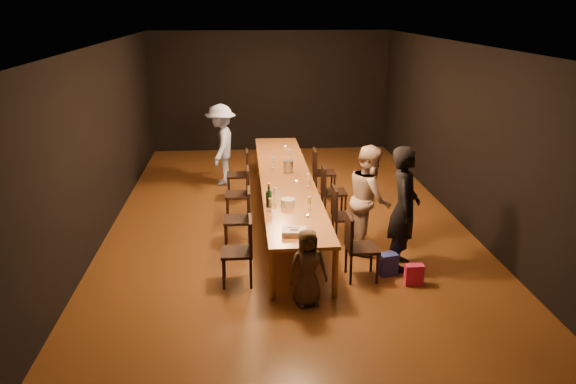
{
  "coord_description": "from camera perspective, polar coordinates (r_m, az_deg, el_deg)",
  "views": [
    {
      "loc": [
        -0.73,
        -9.29,
        3.6
      ],
      "look_at": [
        -0.09,
        -1.56,
        1.0
      ],
      "focal_mm": 35.0,
      "sensor_mm": 36.0,
      "label": 1
    }
  ],
  "objects": [
    {
      "name": "gift_bag_red",
      "position": [
        7.81,
        12.68,
        -8.19
      ],
      "size": [
        0.25,
        0.14,
        0.29
      ],
      "primitive_type": "cube",
      "rotation": [
        0.0,
        0.0,
        -0.03
      ],
      "color": "#E0215B",
      "rests_on": "ground"
    },
    {
      "name": "woman_birthday",
      "position": [
        8.01,
        11.72,
        -1.64
      ],
      "size": [
        0.58,
        0.74,
        1.78
      ],
      "primitive_type": "imported",
      "rotation": [
        0.0,
        0.0,
        1.3
      ],
      "color": "black",
      "rests_on": "ground"
    },
    {
      "name": "child",
      "position": [
        7.02,
        2.0,
        -7.67
      ],
      "size": [
        0.54,
        0.4,
        1.0
      ],
      "primitive_type": "imported",
      "rotation": [
        0.0,
        0.0,
        0.18
      ],
      "color": "#463727",
      "rests_on": "ground"
    },
    {
      "name": "chair_left_0",
      "position": [
        7.57,
        -5.22,
        -6.02
      ],
      "size": [
        0.42,
        0.42,
        0.93
      ],
      "primitive_type": null,
      "rotation": [
        0.0,
        0.0,
        1.57
      ],
      "color": "black",
      "rests_on": "ground"
    },
    {
      "name": "man_blue",
      "position": [
        11.72,
        -6.8,
        4.78
      ],
      "size": [
        0.73,
        1.14,
        1.68
      ],
      "primitive_type": "imported",
      "rotation": [
        0.0,
        0.0,
        -1.67
      ],
      "color": "#99B2ED",
      "rests_on": "ground"
    },
    {
      "name": "table",
      "position": [
        9.76,
        -0.21,
        1.25
      ],
      "size": [
        0.9,
        6.0,
        0.75
      ],
      "color": "brown",
      "rests_on": "ground"
    },
    {
      "name": "chair_right_3",
      "position": [
        11.06,
        3.7,
        2.02
      ],
      "size": [
        0.42,
        0.42,
        0.93
      ],
      "primitive_type": null,
      "rotation": [
        0.0,
        0.0,
        -1.57
      ],
      "color": "black",
      "rests_on": "ground"
    },
    {
      "name": "chair_left_2",
      "position": [
        9.8,
        -5.17,
        -0.2
      ],
      "size": [
        0.42,
        0.42,
        0.93
      ],
      "primitive_type": null,
      "rotation": [
        0.0,
        0.0,
        1.57
      ],
      "color": "black",
      "rests_on": "ground"
    },
    {
      "name": "tealight_near",
      "position": [
        7.92,
        1.99,
        -2.46
      ],
      "size": [
        0.05,
        0.05,
        0.03
      ],
      "primitive_type": "cylinder",
      "color": "#B2B7B2",
      "rests_on": "table"
    },
    {
      "name": "chair_left_3",
      "position": [
        10.95,
        -5.15,
        1.81
      ],
      "size": [
        0.42,
        0.42,
        0.93
      ],
      "primitive_type": null,
      "rotation": [
        0.0,
        0.0,
        1.57
      ],
      "color": "black",
      "rests_on": "ground"
    },
    {
      "name": "wineglass_0",
      "position": [
        8.08,
        -1.76,
        -1.35
      ],
      "size": [
        0.06,
        0.06,
        0.21
      ],
      "primitive_type": null,
      "color": "beige",
      "rests_on": "table"
    },
    {
      "name": "chair_right_1",
      "position": [
        8.82,
        5.93,
        -2.4
      ],
      "size": [
        0.42,
        0.42,
        0.93
      ],
      "primitive_type": null,
      "rotation": [
        0.0,
        0.0,
        -1.57
      ],
      "color": "black",
      "rests_on": "ground"
    },
    {
      "name": "tealight_far",
      "position": [
        11.76,
        -0.29,
        4.58
      ],
      "size": [
        0.05,
        0.05,
        0.03
      ],
      "primitive_type": "cylinder",
      "color": "#B2B7B2",
      "rests_on": "table"
    },
    {
      "name": "champagne_bottle",
      "position": [
        8.24,
        -1.95,
        -0.32
      ],
      "size": [
        0.12,
        0.12,
        0.37
      ],
      "primitive_type": null,
      "rotation": [
        0.0,
        0.0,
        0.41
      ],
      "color": "black",
      "rests_on": "table"
    },
    {
      "name": "tealight_mid",
      "position": [
        9.43,
        0.86,
        1.04
      ],
      "size": [
        0.05,
        0.05,
        0.03
      ],
      "primitive_type": "cylinder",
      "color": "#B2B7B2",
      "rests_on": "table"
    },
    {
      "name": "ice_bucket",
      "position": [
        10.05,
        0.03,
        2.64
      ],
      "size": [
        0.24,
        0.24,
        0.2
      ],
      "primitive_type": "cylinder",
      "rotation": [
        0.0,
        0.0,
        0.41
      ],
      "color": "#B5B6BA",
      "rests_on": "table"
    },
    {
      "name": "wineglass_1",
      "position": [
        8.15,
        2.16,
        -1.17
      ],
      "size": [
        0.06,
        0.06,
        0.21
      ],
      "primitive_type": null,
      "color": "beige",
      "rests_on": "table"
    },
    {
      "name": "woman_tan",
      "position": [
        8.54,
        8.27,
        -0.65
      ],
      "size": [
        0.68,
        0.84,
        1.64
      ],
      "primitive_type": "imported",
      "rotation": [
        0.0,
        0.0,
        1.5
      ],
      "color": "beige",
      "rests_on": "ground"
    },
    {
      "name": "chair_left_1",
      "position": [
        8.67,
        -5.19,
        -2.73
      ],
      "size": [
        0.42,
        0.42,
        0.93
      ],
      "primitive_type": null,
      "rotation": [
        0.0,
        0.0,
        1.57
      ],
      "color": "black",
      "rests_on": "ground"
    },
    {
      "name": "wineglass_4",
      "position": [
        10.25,
        -1.53,
        2.98
      ],
      "size": [
        0.06,
        0.06,
        0.21
      ],
      "primitive_type": null,
      "color": "silver",
      "rests_on": "table"
    },
    {
      "name": "birthday_cake",
      "position": [
        7.32,
        0.62,
        -4.06
      ],
      "size": [
        0.34,
        0.29,
        0.08
      ],
      "rotation": [
        0.0,
        0.0,
        -0.11
      ],
      "color": "white",
      "rests_on": "table"
    },
    {
      "name": "wineglass_2",
      "position": [
        8.55,
        -1.3,
        -0.22
      ],
      "size": [
        0.06,
        0.06,
        0.21
      ],
      "primitive_type": null,
      "color": "silver",
      "rests_on": "table"
    },
    {
      "name": "wineglass_3",
      "position": [
        9.24,
        2.06,
        1.22
      ],
      "size": [
        0.06,
        0.06,
        0.21
      ],
      "primitive_type": null,
      "color": "beige",
      "rests_on": "table"
    },
    {
      "name": "wineglass_5",
      "position": [
        10.82,
        0.13,
        3.83
      ],
      "size": [
        0.06,
        0.06,
        0.21
      ],
      "primitive_type": null,
      "color": "silver",
      "rests_on": "table"
    },
    {
      "name": "room_shell",
      "position": [
        9.44,
        -0.22,
        9.25
      ],
      "size": [
        6.04,
        10.04,
        3.02
      ],
      "color": "black",
      "rests_on": "ground"
    },
    {
      "name": "ground",
      "position": [
        9.99,
        -0.2,
        -2.6
      ],
      "size": [
        10.0,
        10.0,
        0.0
      ],
      "primitive_type": "plane",
      "color": "#4A2C12",
      "rests_on": "ground"
    },
    {
      "name": "gift_bag_blue",
      "position": [
        8.01,
        10.12,
        -7.22
      ],
      "size": [
        0.28,
        0.22,
        0.31
      ],
      "primitive_type": "cube",
      "rotation": [
        0.0,
        0.0,
        0.23
      ],
      "color": "#2738AC",
      "rests_on": "ground"
    },
    {
      "name": "chair_right_2",
      "position": [
        9.93,
        4.69,
        0.06
      ],
      "size": [
        0.42,
        0.42,
        0.93
      ],
      "primitive_type": null,
      "rotation": [
        0.0,
        0.0,
        -1.57
      ],
      "color": "black",
      "rests_on": "ground"
    },
    {
      "name": "plate_stack",
      "position": [
        8.3,
        -0.02,
        -1.1
      ],
      "size": [
        0.23,
        0.23,
        0.12
      ],
      "primitive_type": "cylinder",
      "rotation": [
        0.0,
        0.0,
        0.08
      ],
      "color": "silver",
      "rests_on": "table"
    },
    {
      "name": "chair_right_0",
      "position": [
        7.73,
        7.54,
        -5.56
      ],
      "size": [
        0.42,
        0.42,
        0.93
      ],
      "primitive_type": null,
      "rotation": [
        0.0,
        0.0,
        -1.57
      ],
      "color": "black",
      "rests_on": "ground"
    }
  ]
}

